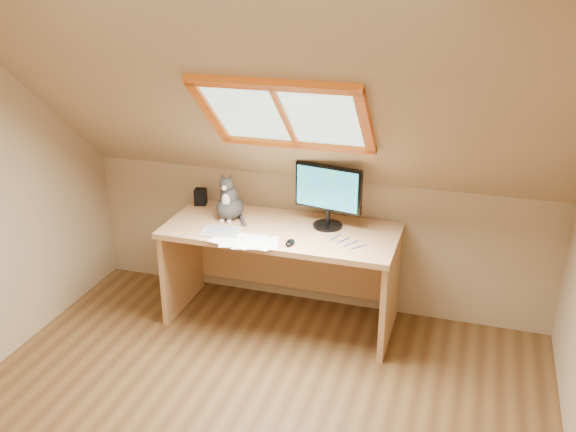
% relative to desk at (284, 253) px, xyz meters
% --- Properties ---
extents(room_shell, '(3.52, 3.52, 2.41)m').
position_rel_desk_xyz_m(room_shell, '(0.14, -1.54, 0.92)').
color(room_shell, tan).
rests_on(room_shell, ground).
extents(desk, '(1.62, 0.71, 0.74)m').
position_rel_desk_xyz_m(desk, '(0.00, 0.00, 0.00)').
color(desk, tan).
rests_on(desk, ground).
extents(monitor, '(0.48, 0.20, 0.45)m').
position_rel_desk_xyz_m(monitor, '(0.30, 0.04, 0.48)').
color(monitor, black).
rests_on(monitor, desk).
extents(cat, '(0.20, 0.24, 0.35)m').
position_rel_desk_xyz_m(cat, '(-0.41, -0.02, 0.35)').
color(cat, '#3F3A38').
rests_on(cat, desk).
extents(desk_speaker, '(0.10, 0.10, 0.12)m').
position_rel_desk_xyz_m(desk_speaker, '(-0.72, 0.18, 0.29)').
color(desk_speaker, black).
rests_on(desk_speaker, desk).
extents(graphics_tablet, '(0.29, 0.23, 0.01)m').
position_rel_desk_xyz_m(graphics_tablet, '(-0.37, -0.26, 0.23)').
color(graphics_tablet, '#B2B2B7').
rests_on(graphics_tablet, desk).
extents(mouse, '(0.06, 0.10, 0.03)m').
position_rel_desk_xyz_m(mouse, '(0.14, -0.31, 0.24)').
color(mouse, black).
rests_on(mouse, desk).
extents(papers, '(0.35, 0.30, 0.01)m').
position_rel_desk_xyz_m(papers, '(-0.15, -0.33, 0.23)').
color(papers, white).
rests_on(papers, desk).
extents(cables, '(0.51, 0.26, 0.01)m').
position_rel_desk_xyz_m(cables, '(0.39, -0.19, 0.23)').
color(cables, silver).
rests_on(cables, desk).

